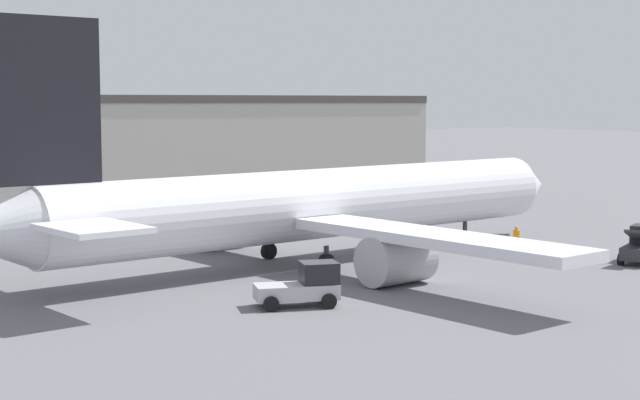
# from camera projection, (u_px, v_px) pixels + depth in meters

# --- Properties ---
(ground_plane) EXTENTS (400.00, 400.00, 0.00)m
(ground_plane) POSITION_uv_depth(u_px,v_px,m) (320.00, 262.00, 53.70)
(ground_plane) COLOR slate
(airplane) EXTENTS (40.28, 36.57, 12.47)m
(airplane) POSITION_uv_depth(u_px,v_px,m) (305.00, 206.00, 52.69)
(airplane) COLOR white
(airplane) RESTS_ON ground_plane
(ground_crew_worker) EXTENTS (0.38, 0.38, 1.73)m
(ground_crew_worker) POSITION_uv_depth(u_px,v_px,m) (516.00, 240.00, 55.55)
(ground_crew_worker) COLOR #1E2338
(ground_crew_worker) RESTS_ON ground_plane
(baggage_tug) EXTENTS (3.85, 2.73, 1.90)m
(baggage_tug) POSITION_uv_depth(u_px,v_px,m) (304.00, 286.00, 41.95)
(baggage_tug) COLOR #B2B2B7
(baggage_tug) RESTS_ON ground_plane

